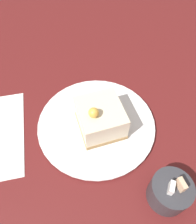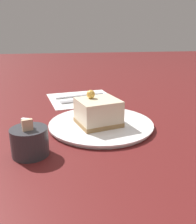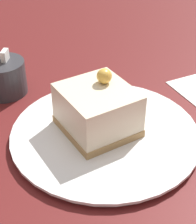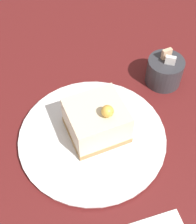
% 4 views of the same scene
% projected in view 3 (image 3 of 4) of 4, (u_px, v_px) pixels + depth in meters
% --- Properties ---
extents(ground_plane, '(4.00, 4.00, 0.00)m').
position_uv_depth(ground_plane, '(92.00, 123.00, 0.56)').
color(ground_plane, '#5B1919').
extents(plate, '(0.27, 0.27, 0.01)m').
position_uv_depth(plate, '(105.00, 134.00, 0.53)').
color(plate, white).
rests_on(plate, ground_plane).
extents(cake_slice, '(0.12, 0.12, 0.09)m').
position_uv_depth(cake_slice, '(99.00, 110.00, 0.52)').
color(cake_slice, '#AD8451').
rests_on(cake_slice, plate).
extents(sugar_bowl, '(0.07, 0.07, 0.08)m').
position_uv_depth(sugar_bowl, '(4.00, 77.00, 0.62)').
color(sugar_bowl, '#333338').
rests_on(sugar_bowl, ground_plane).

